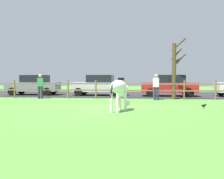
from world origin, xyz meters
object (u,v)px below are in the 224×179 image
Objects in this scene: zebra at (119,89)px; visitor_right_of_tree at (156,86)px; parked_car_red at (169,85)px; visitor_left_of_tree at (40,85)px; bare_tree at (175,69)px; crow_on_grass at (204,106)px; parked_car_silver at (99,85)px; parked_car_grey at (34,85)px.

zebra is 5.86m from visitor_right_of_tree.
visitor_left_of_tree reaches higher than parked_car_red.
parked_car_red is 2.44× the size of visitor_right_of_tree.
crow_on_grass is at bearing -80.66° from bare_tree.
bare_tree is at bearing -22.20° from parked_car_silver.
crow_on_grass is 0.05× the size of parked_car_grey.
bare_tree is 18.55× the size of crow_on_grass.
visitor_left_of_tree is (1.75, -2.87, 0.06)m from parked_car_grey.
zebra reaches higher than crow_on_grass.
visitor_right_of_tree is (-2.00, 4.04, 0.78)m from crow_on_grass.
parked_car_silver is at bearing -0.40° from parked_car_grey.
parked_car_grey is 1.02× the size of parked_car_red.
parked_car_silver is 5.11m from visitor_right_of_tree.
parked_car_silver and parked_car_red have the same top height.
parked_car_grey is (-5.23, 0.04, 0.00)m from parked_car_silver.
bare_tree is 8.94m from visitor_left_of_tree.
visitor_left_of_tree is at bearing -162.50° from parked_car_red.
parked_car_red is at bearing 93.34° from bare_tree.
parked_car_grey is 10.48m from parked_car_red.
visitor_right_of_tree is at bearing 72.50° from zebra.
parked_car_red is 3.08m from visitor_right_of_tree.
crow_on_grass is at bearing -23.39° from visitor_left_of_tree.
crow_on_grass is at bearing -63.66° from visitor_right_of_tree.
visitor_right_of_tree reaches higher than crow_on_grass.
bare_tree is 2.39m from parked_car_red.
bare_tree is at bearing 32.56° from visitor_right_of_tree.
visitor_right_of_tree reaches higher than parked_car_red.
bare_tree is 5.91m from parked_car_silver.
bare_tree is 10.89m from parked_car_grey.
bare_tree is at bearing 4.12° from visitor_left_of_tree.
zebra is (-2.97, -6.36, -1.04)m from bare_tree.
zebra is at bearing -107.50° from visitor_right_of_tree.
zebra is at bearing -115.04° from bare_tree.
visitor_right_of_tree is (-1.08, -2.89, 0.06)m from parked_car_red.
visitor_left_of_tree is (-5.88, 5.72, -0.02)m from zebra.
crow_on_grass is 13.41m from parked_car_grey.
visitor_left_of_tree is at bearing -58.62° from parked_car_grey.
parked_car_silver is 1.00× the size of parked_car_red.
visitor_right_of_tree is (1.76, 5.59, -0.02)m from zebra.
parked_car_grey is (-7.63, 8.59, -0.08)m from zebra.
parked_car_red is (10.48, -0.11, 0.00)m from parked_car_grey.
visitor_left_of_tree is at bearing 135.79° from zebra.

